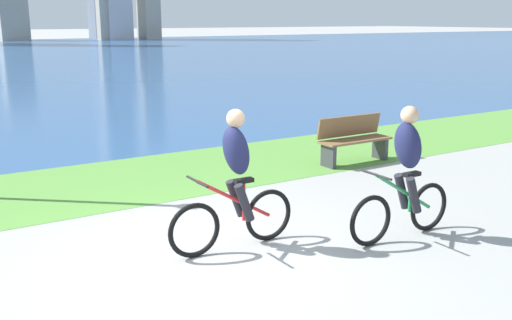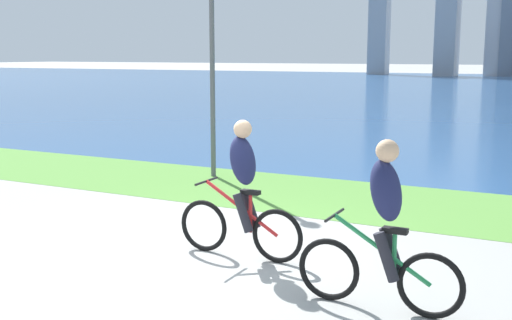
# 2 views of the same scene
# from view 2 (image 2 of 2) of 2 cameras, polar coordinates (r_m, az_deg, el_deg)

# --- Properties ---
(ground_plane) EXTENTS (300.00, 300.00, 0.00)m
(ground_plane) POSITION_cam_2_polar(r_m,az_deg,el_deg) (8.04, -4.82, -8.35)
(ground_plane) COLOR #9E9E99
(grass_strip_bayside) EXTENTS (120.00, 3.04, 0.01)m
(grass_strip_bayside) POSITION_cam_2_polar(r_m,az_deg,el_deg) (11.23, 5.02, -3.13)
(grass_strip_bayside) COLOR #59933D
(grass_strip_bayside) RESTS_ON ground
(bay_water_surface) EXTENTS (300.00, 71.93, 0.00)m
(bay_water_surface) POSITION_cam_2_polar(r_m,az_deg,el_deg) (47.91, 21.91, 5.96)
(bay_water_surface) COLOR #2D568C
(bay_water_surface) RESTS_ON ground
(cyclist_lead) EXTENTS (1.68, 0.52, 1.70)m
(cyclist_lead) POSITION_cam_2_polar(r_m,az_deg,el_deg) (7.62, -1.30, -2.77)
(cyclist_lead) COLOR black
(cyclist_lead) RESTS_ON ground
(cyclist_trailing) EXTENTS (1.66, 0.52, 1.68)m
(cyclist_trailing) POSITION_cam_2_polar(r_m,az_deg,el_deg) (6.17, 11.48, -5.95)
(cyclist_trailing) COLOR black
(cyclist_trailing) RESTS_ON ground
(lamppost_tall) EXTENTS (0.28, 0.28, 4.03)m
(lamppost_tall) POSITION_cam_2_polar(r_m,az_deg,el_deg) (12.67, -4.01, 10.27)
(lamppost_tall) COLOR #595960
(lamppost_tall) RESTS_ON ground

